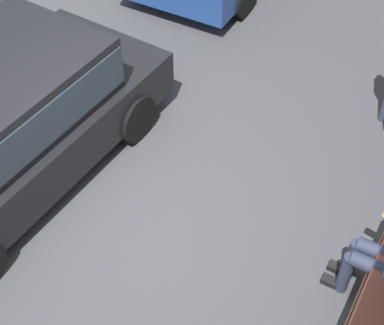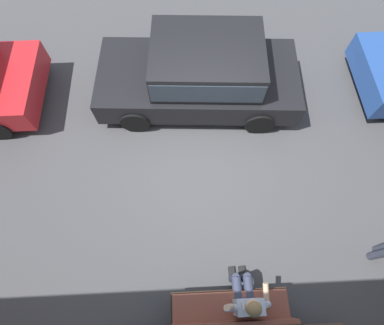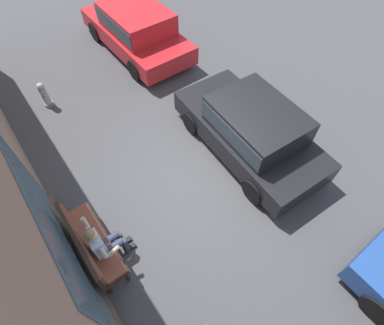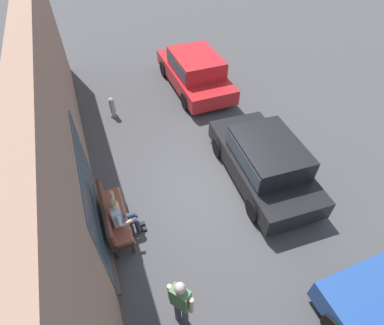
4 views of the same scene
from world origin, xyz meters
name	(u,v)px [view 1 (image 1 of 4)]	position (x,y,z in m)	size (l,w,h in m)	color
ground_plane	(119,226)	(0.00, 0.00, 0.00)	(60.00, 60.00, 0.00)	#424244
parked_car_mid	(2,118)	(-0.13, -1.54, 0.79)	(4.21, 2.12, 1.46)	black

